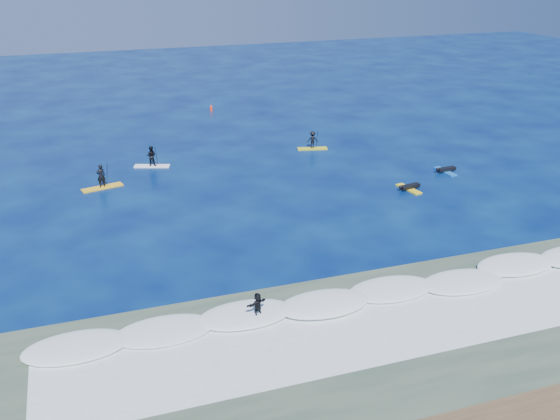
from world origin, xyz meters
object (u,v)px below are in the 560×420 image
object	(u,v)px
sup_paddler_right	(312,141)
wave_surfer	(258,306)
sup_paddler_center	(151,158)
marker_buoy	(211,108)
sup_paddler_left	(101,180)
prone_paddler_far	(445,170)
prone_paddler_near	(409,187)

from	to	relation	value
sup_paddler_right	wave_surfer	bearing A→B (deg)	-104.06
sup_paddler_center	marker_buoy	bearing A→B (deg)	80.73
sup_paddler_right	marker_buoy	size ratio (longest dim) A/B	3.74
sup_paddler_left	prone_paddler_far	distance (m)	27.12
prone_paddler_far	sup_paddler_center	bearing A→B (deg)	62.98
prone_paddler_near	wave_surfer	distance (m)	20.82
sup_paddler_left	prone_paddler_far	xyz separation A→B (m)	(26.62, -5.19, -0.51)
sup_paddler_right	sup_paddler_center	bearing A→B (deg)	-166.10
sup_paddler_left	marker_buoy	world-z (taller)	sup_paddler_left
sup_paddler_left	prone_paddler_near	distance (m)	23.17
prone_paddler_far	prone_paddler_near	bearing A→B (deg)	113.01
prone_paddler_near	sup_paddler_left	bearing A→B (deg)	60.17
prone_paddler_near	wave_surfer	world-z (taller)	wave_surfer
prone_paddler_far	sup_paddler_right	bearing A→B (deg)	35.49
prone_paddler_far	marker_buoy	bearing A→B (deg)	22.13
sup_paddler_left	wave_surfer	bearing A→B (deg)	-88.85
sup_paddler_left	prone_paddler_far	world-z (taller)	sup_paddler_left
sup_paddler_center	wave_surfer	distance (m)	24.98
prone_paddler_near	wave_surfer	size ratio (longest dim) A/B	1.29
sup_paddler_right	prone_paddler_far	world-z (taller)	sup_paddler_right
sup_paddler_left	marker_buoy	xyz separation A→B (m)	(13.22, 20.89, -0.35)
sup_paddler_left	prone_paddler_near	xyz separation A→B (m)	(21.83, -7.74, -0.50)
prone_paddler_far	wave_surfer	size ratio (longest dim) A/B	1.26
prone_paddler_far	sup_paddler_left	bearing A→B (deg)	73.91
wave_surfer	marker_buoy	size ratio (longest dim) A/B	2.57
wave_surfer	marker_buoy	distance (m)	42.63
prone_paddler_near	marker_buoy	bearing A→B (deg)	6.44
marker_buoy	sup_paddler_right	bearing A→B (deg)	-71.99
sup_paddler_right	sup_paddler_left	bearing A→B (deg)	-154.82
marker_buoy	prone_paddler_far	bearing A→B (deg)	-62.81
wave_surfer	marker_buoy	bearing A→B (deg)	58.66
sup_paddler_right	prone_paddler_near	xyz separation A→B (m)	(3.15, -11.82, -0.57)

